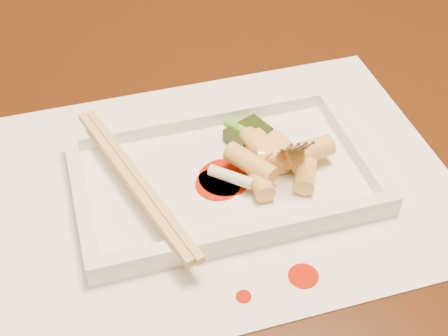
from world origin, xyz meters
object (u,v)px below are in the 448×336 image
object	(u,v)px
plate_base	(224,179)
chopstick_a	(130,181)
fork	(298,83)
placemat	(224,183)
table	(219,179)

from	to	relation	value
plate_base	chopstick_a	bearing A→B (deg)	180.00
chopstick_a	fork	world-z (taller)	fork
placemat	chopstick_a	distance (m)	0.09
table	chopstick_a	size ratio (longest dim) A/B	6.88
plate_base	fork	bearing A→B (deg)	14.42
table	fork	xyz separation A→B (m)	(0.04, -0.09, 0.18)
chopstick_a	placemat	bearing A→B (deg)	-0.00
fork	plate_base	bearing A→B (deg)	-165.58
chopstick_a	table	bearing A→B (deg)	44.13
placemat	chopstick_a	world-z (taller)	chopstick_a
table	placemat	size ratio (longest dim) A/B	3.50
table	plate_base	distance (m)	0.15
placemat	fork	xyz separation A→B (m)	(0.07, 0.02, 0.08)
plate_base	chopstick_a	size ratio (longest dim) A/B	1.28
table	chopstick_a	world-z (taller)	chopstick_a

